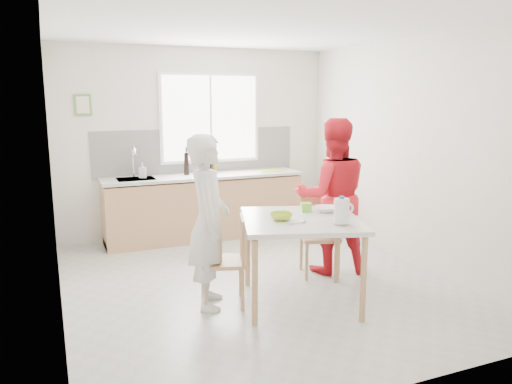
# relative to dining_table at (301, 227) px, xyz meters

# --- Properties ---
(ground) EXTENTS (4.50, 4.50, 0.00)m
(ground) POSITION_rel_dining_table_xyz_m (-0.18, 0.65, -0.76)
(ground) COLOR #B7B7B2
(ground) RESTS_ON ground
(room_shell) EXTENTS (4.50, 4.50, 4.50)m
(room_shell) POSITION_rel_dining_table_xyz_m (-0.18, 0.65, 0.88)
(room_shell) COLOR silver
(room_shell) RESTS_ON ground
(window) EXTENTS (1.50, 0.06, 1.30)m
(window) POSITION_rel_dining_table_xyz_m (0.02, 2.88, 0.94)
(window) COLOR white
(window) RESTS_ON room_shell
(backsplash) EXTENTS (3.00, 0.02, 0.65)m
(backsplash) POSITION_rel_dining_table_xyz_m (-0.18, 2.89, 0.46)
(backsplash) COLOR white
(backsplash) RESTS_ON room_shell
(picture_frame) EXTENTS (0.22, 0.03, 0.28)m
(picture_frame) POSITION_rel_dining_table_xyz_m (-1.73, 2.88, 1.14)
(picture_frame) COLOR #5B9443
(picture_frame) RESTS_ON room_shell
(kitchen_counter) EXTENTS (2.84, 0.64, 1.37)m
(kitchen_counter) POSITION_rel_dining_table_xyz_m (-0.19, 2.60, -0.35)
(kitchen_counter) COLOR tan
(kitchen_counter) RESTS_ON ground
(dining_table) EXTENTS (1.39, 1.39, 0.85)m
(dining_table) POSITION_rel_dining_table_xyz_m (0.00, 0.00, 0.00)
(dining_table) COLOR silver
(dining_table) RESTS_ON ground
(chair_left) EXTENTS (0.51, 0.51, 0.88)m
(chair_left) POSITION_rel_dining_table_xyz_m (-0.65, 0.21, -0.28)
(chair_left) COLOR tan
(chair_left) RESTS_ON ground
(chair_far) EXTENTS (0.52, 0.52, 0.90)m
(chair_far) POSITION_rel_dining_table_xyz_m (0.59, 0.67, -0.27)
(chair_far) COLOR tan
(chair_far) RESTS_ON ground
(person_white) EXTENTS (0.57, 0.70, 1.67)m
(person_white) POSITION_rel_dining_table_xyz_m (-0.84, 0.27, 0.07)
(person_white) COLOR silver
(person_white) RESTS_ON ground
(person_red) EXTENTS (1.03, 0.90, 1.77)m
(person_red) POSITION_rel_dining_table_xyz_m (0.76, 0.67, 0.12)
(person_red) COLOR red
(person_red) RESTS_ON ground
(bowl_green) EXTENTS (0.27, 0.27, 0.07)m
(bowl_green) POSITION_rel_dining_table_xyz_m (-0.21, 0.01, 0.12)
(bowl_green) COLOR #A3C52D
(bowl_green) RESTS_ON dining_table
(bowl_white) EXTENTS (0.28, 0.28, 0.06)m
(bowl_white) POSITION_rel_dining_table_xyz_m (0.36, 0.14, 0.12)
(bowl_white) COLOR white
(bowl_white) RESTS_ON dining_table
(milk_jug) EXTENTS (0.19, 0.14, 0.25)m
(milk_jug) POSITION_rel_dining_table_xyz_m (0.22, -0.37, 0.22)
(milk_jug) COLOR white
(milk_jug) RESTS_ON dining_table
(green_box) EXTENTS (0.13, 0.13, 0.09)m
(green_box) POSITION_rel_dining_table_xyz_m (0.18, 0.24, 0.13)
(green_box) COLOR #75C92E
(green_box) RESTS_ON dining_table
(spoon) EXTENTS (0.16, 0.02, 0.01)m
(spoon) POSITION_rel_dining_table_xyz_m (-0.14, -0.18, 0.10)
(spoon) COLOR #A5A5AA
(spoon) RESTS_ON dining_table
(cutting_board) EXTENTS (0.35, 0.26, 0.01)m
(cutting_board) POSITION_rel_dining_table_xyz_m (0.82, 2.55, 0.16)
(cutting_board) COLOR #8EBE2B
(cutting_board) RESTS_ON kitchen_counter
(wine_bottle_a) EXTENTS (0.07, 0.07, 0.32)m
(wine_bottle_a) POSITION_rel_dining_table_xyz_m (-0.42, 2.66, 0.32)
(wine_bottle_a) COLOR black
(wine_bottle_a) RESTS_ON kitchen_counter
(wine_bottle_b) EXTENTS (0.07, 0.07, 0.30)m
(wine_bottle_b) POSITION_rel_dining_table_xyz_m (-0.06, 2.68, 0.31)
(wine_bottle_b) COLOR black
(wine_bottle_b) RESTS_ON kitchen_counter
(jar_amber) EXTENTS (0.06, 0.06, 0.16)m
(jar_amber) POSITION_rel_dining_table_xyz_m (0.02, 2.72, 0.24)
(jar_amber) COLOR olive
(jar_amber) RESTS_ON kitchen_counter
(soap_bottle) EXTENTS (0.11, 0.11, 0.21)m
(soap_bottle) POSITION_rel_dining_table_xyz_m (-1.03, 2.65, 0.26)
(soap_bottle) COLOR #999999
(soap_bottle) RESTS_ON kitchen_counter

